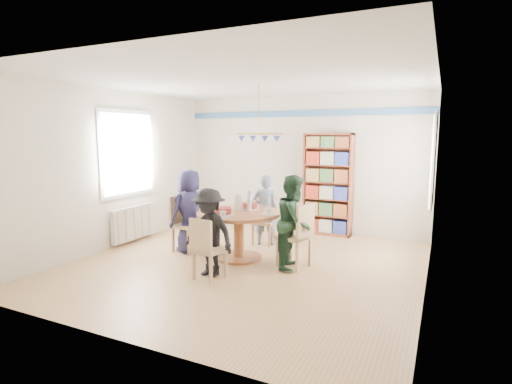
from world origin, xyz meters
The scene contains 14 objects.
ground centered at (0.00, 0.00, 0.00)m, with size 5.00×5.00×0.00m, color tan.
room_shell centered at (-0.26, 0.87, 1.65)m, with size 5.00×5.00×5.00m.
radiator centered at (-2.42, 0.30, 0.35)m, with size 0.12×1.00×0.60m.
dining_table centered at (-0.21, 0.23, 0.56)m, with size 1.30×1.30×0.75m.
chair_left centered at (-1.26, 0.23, 0.51)m, with size 0.45×0.45×0.93m.
chair_right centered at (0.78, 0.21, 0.52)m, with size 0.51×0.51×0.95m.
chair_far centered at (-0.22, 1.23, 0.46)m, with size 0.41×0.41×0.84m.
chair_near centered at (-0.17, -0.79, 0.47)m, with size 0.43×0.43×0.85m.
person_left centered at (-1.15, 0.25, 0.69)m, with size 0.67×0.44×1.37m, color #1D1C3E.
person_right centered at (0.70, 0.21, 0.68)m, with size 0.66×0.52×1.36m, color #1A3422.
person_far centered at (-0.17, 1.15, 0.62)m, with size 0.45×0.30×1.25m, color gray.
person_near centered at (-0.22, -0.63, 0.61)m, with size 0.79×0.45×1.22m, color black.
bookshelf centered at (0.62, 2.34, 0.97)m, with size 0.94×0.28×1.96m.
tableware centered at (-0.24, 0.25, 0.82)m, with size 1.19×1.19×0.31m.
Camera 1 is at (2.62, -5.15, 1.93)m, focal length 28.00 mm.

